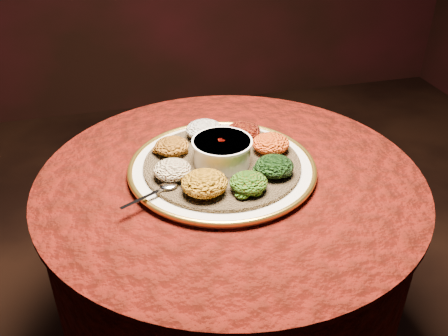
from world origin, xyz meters
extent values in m
cylinder|color=black|center=(0.00, 0.00, 0.34)|extent=(0.12, 0.12, 0.68)
cylinder|color=black|center=(0.00, 0.00, 0.70)|extent=(0.80, 0.80, 0.04)
cylinder|color=#420A05|center=(0.00, 0.00, 0.56)|extent=(0.93, 0.93, 0.34)
cylinder|color=#420A05|center=(0.00, 0.00, 0.73)|extent=(0.96, 0.96, 0.01)
cylinder|color=silver|center=(-0.02, 0.02, 0.74)|extent=(0.46, 0.46, 0.02)
torus|color=gold|center=(-0.02, 0.02, 0.75)|extent=(0.47, 0.47, 0.01)
cylinder|color=brown|center=(-0.02, 0.02, 0.76)|extent=(0.41, 0.41, 0.01)
cylinder|color=white|center=(-0.02, 0.02, 0.79)|extent=(0.14, 0.14, 0.06)
cylinder|color=white|center=(-0.02, 0.02, 0.82)|extent=(0.15, 0.15, 0.01)
cylinder|color=#4E0903|center=(-0.02, 0.02, 0.81)|extent=(0.12, 0.12, 0.01)
ellipsoid|color=silver|center=(-0.16, -0.05, 0.77)|extent=(0.04, 0.03, 0.01)
cube|color=silver|center=(-0.22, -0.09, 0.77)|extent=(0.11, 0.06, 0.00)
ellipsoid|color=silver|center=(-0.03, 0.16, 0.79)|extent=(0.10, 0.09, 0.05)
ellipsoid|color=black|center=(0.07, 0.13, 0.78)|extent=(0.09, 0.09, 0.04)
ellipsoid|color=#C16D10|center=(0.12, 0.04, 0.79)|extent=(0.10, 0.09, 0.05)
ellipsoid|color=black|center=(0.09, -0.06, 0.78)|extent=(0.09, 0.09, 0.04)
ellipsoid|color=#A43D0A|center=(0.01, -0.11, 0.78)|extent=(0.09, 0.08, 0.04)
ellipsoid|color=#BB7310|center=(-0.09, -0.09, 0.79)|extent=(0.11, 0.10, 0.05)
ellipsoid|color=maroon|center=(-0.15, -0.01, 0.78)|extent=(0.09, 0.08, 0.04)
ellipsoid|color=#9A5512|center=(-0.13, 0.10, 0.78)|extent=(0.09, 0.08, 0.04)
camera|label=1|loc=(-0.27, -1.00, 1.42)|focal=40.00mm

